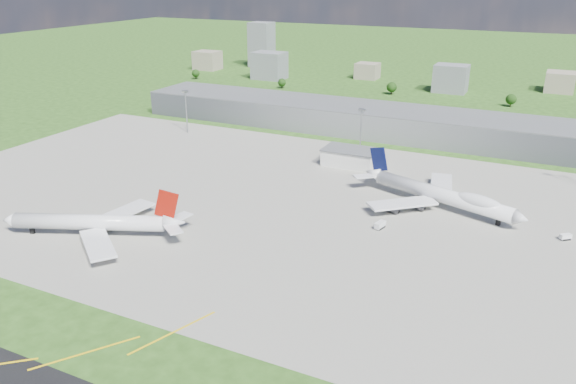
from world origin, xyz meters
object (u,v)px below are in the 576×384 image
at_px(airliner_red_twin, 96,223).
at_px(van_white_near, 380,225).
at_px(airliner_blue_quad, 442,195).
at_px(tug_yellow, 135,207).
at_px(van_white_far, 565,237).

height_order(airliner_red_twin, van_white_near, airliner_red_twin).
relative_size(airliner_blue_quad, tug_yellow, 17.13).
bearing_deg(van_white_near, tug_yellow, 119.28).
height_order(airliner_blue_quad, van_white_far, airliner_blue_quad).
distance_m(airliner_blue_quad, van_white_far, 48.77).
xyz_separation_m(airliner_blue_quad, tug_yellow, (-113.52, -56.90, -4.50)).
relative_size(airliner_red_twin, tug_yellow, 15.46).
xyz_separation_m(tug_yellow, van_white_near, (96.78, 26.10, 0.36)).
bearing_deg(airliner_blue_quad, van_white_far, 6.22).
bearing_deg(tug_yellow, airliner_blue_quad, -15.56).
relative_size(tug_yellow, van_white_near, 0.76).
height_order(tug_yellow, van_white_far, van_white_far).
distance_m(airliner_blue_quad, tug_yellow, 127.07).
height_order(tug_yellow, van_white_near, van_white_near).
distance_m(airliner_red_twin, van_white_far, 172.52).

